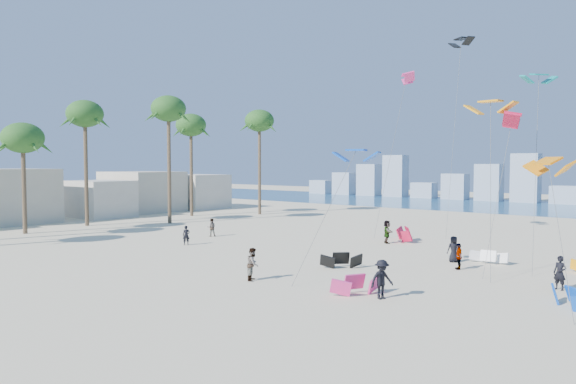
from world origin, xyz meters
The scene contains 10 objects.
ground centered at (0.00, 0.00, 0.00)m, with size 220.00×220.00×0.00m, color beige.
ocean centered at (0.00, 72.00, 0.01)m, with size 220.00×220.00×0.00m, color navy.
kitesurfer_near centered at (-6.10, 14.17, 0.78)m, with size 0.57×0.37×1.56m, color black.
kitesurfer_mid centered at (6.78, 8.38, 0.91)m, with size 0.88×0.69×1.82m, color gray.
kitesurfers_far centered at (9.32, 18.33, 0.90)m, with size 29.67×17.47×1.90m.
grounded_kites centered at (12.87, 19.22, 0.45)m, with size 18.14×21.55×1.07m.
flying_kites centered at (14.32, 22.50, 11.04)m, with size 26.04×27.43×18.48m.
palm_row centered at (-21.95, 16.17, 11.04)m, with size 9.26×44.80×14.00m.
beachfront_buildings centered at (-33.69, 20.82, 2.67)m, with size 11.50×43.00×6.00m.
distant_skyline centered at (-1.19, 82.00, 3.09)m, with size 85.00×3.00×8.40m.
Camera 1 is at (26.48, -12.36, 6.43)m, focal length 32.25 mm.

